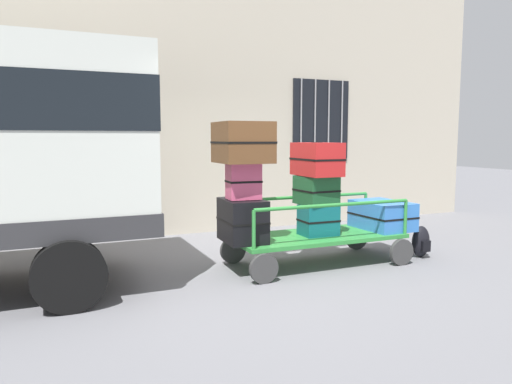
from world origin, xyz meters
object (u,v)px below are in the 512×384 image
(suitcase_left_bottom, at_px, (242,220))
(suitcase_midleft_bottom, at_px, (318,220))
(suitcase_midleft_middle, at_px, (316,190))
(suitcase_center_bottom, at_px, (382,215))
(suitcase_left_middle, at_px, (243,181))
(suitcase_midleft_top, at_px, (317,159))
(backpack, at_px, (421,242))
(suitcase_left_top, at_px, (243,142))
(luggage_cart, at_px, (317,240))

(suitcase_left_bottom, bearing_deg, suitcase_midleft_bottom, -2.22)
(suitcase_left_bottom, bearing_deg, suitcase_midleft_middle, 1.35)
(suitcase_center_bottom, bearing_deg, suitcase_left_middle, -179.29)
(suitcase_midleft_top, bearing_deg, suitcase_center_bottom, -1.58)
(suitcase_left_bottom, bearing_deg, suitcase_center_bottom, -0.28)
(suitcase_left_bottom, distance_m, backpack, 2.62)
(suitcase_left_middle, xyz_separation_m, suitcase_midleft_bottom, (1.05, -0.00, -0.54))
(suitcase_left_bottom, height_order, suitcase_center_bottom, suitcase_left_bottom)
(suitcase_left_top, bearing_deg, suitcase_midleft_bottom, -1.20)
(suitcase_left_middle, height_order, suitcase_center_bottom, suitcase_left_middle)
(luggage_cart, relative_size, suitcase_left_top, 3.46)
(luggage_cart, relative_size, suitcase_left_middle, 5.35)
(luggage_cart, height_order, suitcase_left_top, suitcase_left_top)
(suitcase_left_top, xyz_separation_m, suitcase_midleft_middle, (1.05, 0.04, -0.62))
(suitcase_left_bottom, distance_m, suitcase_midleft_bottom, 1.05)
(suitcase_left_bottom, distance_m, suitcase_midleft_middle, 1.10)
(suitcase_midleft_middle, xyz_separation_m, suitcase_midleft_top, (0.00, -0.01, 0.40))
(suitcase_left_middle, height_order, suitcase_midleft_top, suitcase_midleft_top)
(luggage_cart, relative_size, suitcase_midleft_bottom, 4.88)
(suitcase_midleft_middle, distance_m, backpack, 1.72)
(backpack, bearing_deg, suitcase_left_bottom, 173.80)
(suitcase_left_top, bearing_deg, backpack, -5.78)
(luggage_cart, xyz_separation_m, backpack, (1.52, -0.27, -0.11))
(suitcase_left_bottom, distance_m, suitcase_left_top, 0.94)
(suitcase_midleft_bottom, bearing_deg, luggage_cart, 90.00)
(suitcase_midleft_middle, relative_size, backpack, 1.17)
(suitcase_left_top, relative_size, backpack, 1.53)
(suitcase_left_top, height_order, suitcase_midleft_top, suitcase_left_top)
(suitcase_left_bottom, relative_size, suitcase_left_middle, 1.55)
(suitcase_midleft_top, distance_m, suitcase_center_bottom, 1.32)
(suitcase_left_middle, distance_m, suitcase_midleft_top, 1.08)
(suitcase_left_middle, distance_m, suitcase_center_bottom, 2.17)
(suitcase_left_top, bearing_deg, suitcase_left_middle, -90.00)
(suitcase_left_bottom, bearing_deg, backpack, -6.20)
(suitcase_midleft_bottom, relative_size, backpack, 1.08)
(suitcase_left_top, xyz_separation_m, suitcase_midleft_bottom, (1.05, -0.02, -1.01))
(suitcase_midleft_middle, height_order, suitcase_center_bottom, suitcase_midleft_middle)
(luggage_cart, xyz_separation_m, suitcase_midleft_middle, (0.00, 0.03, 0.65))
(luggage_cart, bearing_deg, suitcase_center_bottom, -0.17)
(backpack, bearing_deg, suitcase_center_bottom, 150.21)
(suitcase_left_bottom, height_order, suitcase_left_top, suitcase_left_top)
(suitcase_midleft_middle, height_order, suitcase_midleft_top, suitcase_midleft_top)
(suitcase_left_middle, bearing_deg, suitcase_left_bottom, 90.00)
(luggage_cart, height_order, suitcase_midleft_top, suitcase_midleft_top)
(suitcase_left_bottom, bearing_deg, suitcase_left_middle, -90.00)
(suitcase_midleft_middle, bearing_deg, suitcase_center_bottom, -1.90)
(luggage_cart, distance_m, suitcase_left_top, 1.65)
(suitcase_left_middle, bearing_deg, backpack, -5.40)
(backpack, bearing_deg, suitcase_midleft_top, 168.91)
(suitcase_midleft_top, xyz_separation_m, suitcase_center_bottom, (1.05, -0.03, -0.80))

